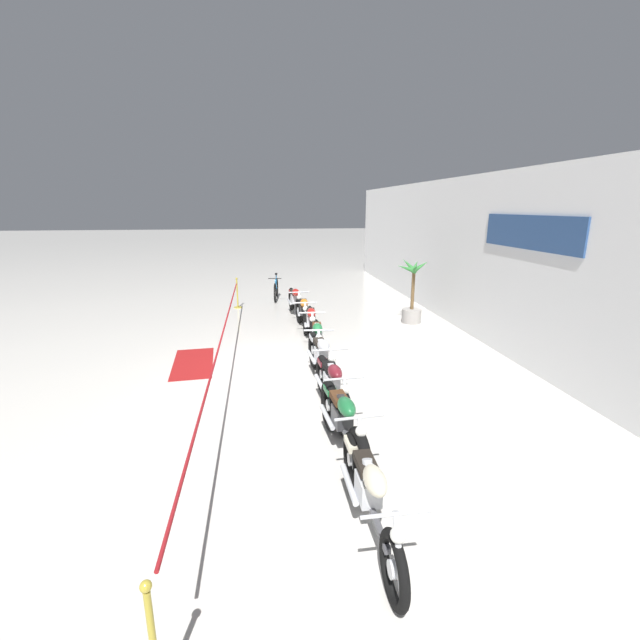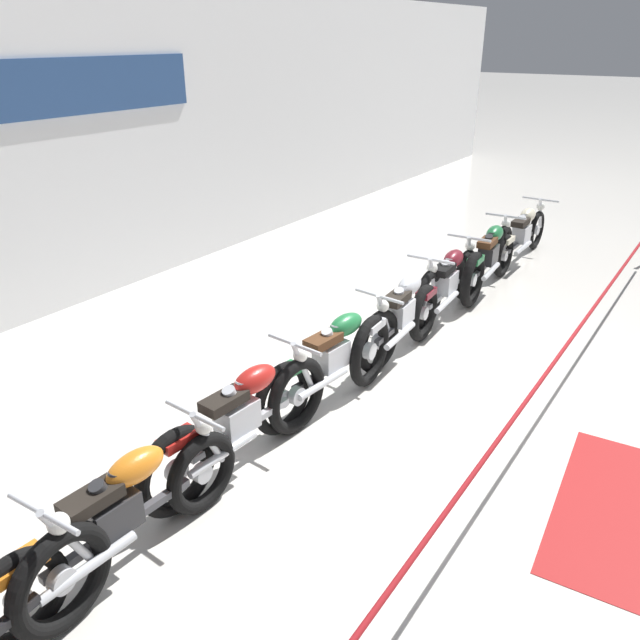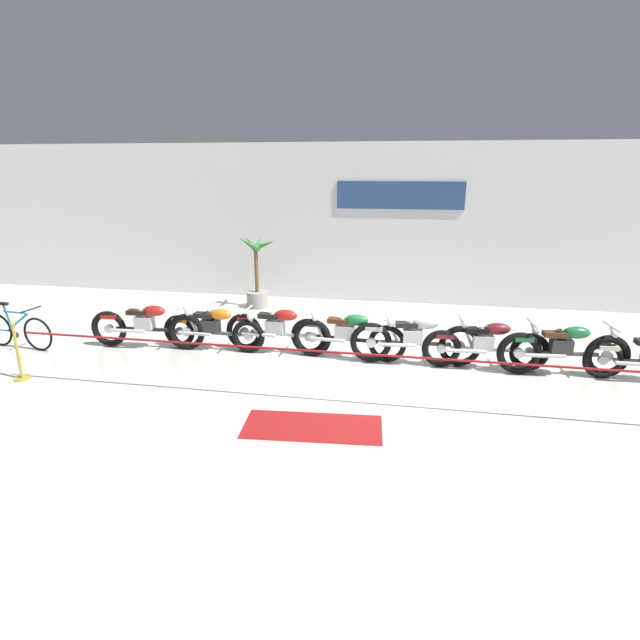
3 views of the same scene
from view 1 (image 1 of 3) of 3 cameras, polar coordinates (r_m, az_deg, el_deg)
The scene contains 14 objects.
ground_plane at distance 9.22m, azimuth -3.74°, elevation -6.73°, with size 120.00×120.00×0.00m, color silver.
back_wall at distance 10.37m, azimuth 25.73°, elevation 6.28°, with size 28.00×0.29×4.20m.
motorcycle_red_0 at distance 13.62m, azimuth -3.35°, elevation 2.48°, with size 2.43×0.62×0.96m.
motorcycle_orange_1 at distance 12.31m, azimuth -2.17°, elevation 1.06°, with size 2.20×0.62×0.92m.
motorcycle_red_2 at distance 11.02m, azimuth -1.20°, elevation -0.44°, with size 2.20×0.62×0.96m.
motorcycle_green_3 at distance 9.68m, azimuth -0.38°, elevation -2.64°, with size 2.30×0.62×0.95m.
motorcycle_silver_4 at distance 8.45m, azimuth 0.21°, elevation -5.22°, with size 2.44×0.62×0.97m.
motorcycle_maroon_5 at distance 7.30m, azimuth 1.64°, elevation -8.83°, with size 2.30×0.62×0.94m.
motorcycle_green_6 at distance 6.12m, azimuth 3.03°, elevation -13.61°, with size 2.29×0.62×0.97m.
motorcycle_cream_7 at distance 4.88m, azimuth 6.59°, elevation -22.15°, with size 2.37×0.62×0.91m.
bicycle at distance 16.16m, azimuth -5.88°, elevation 4.07°, with size 1.71×0.48×0.96m.
potted_palm_left_of_row at distance 13.04m, azimuth 12.17°, elevation 2.74°, with size 1.01×0.99×1.96m.
stanchion_far_left at distance 10.37m, azimuth -12.21°, elevation -0.19°, with size 12.20×0.28×1.05m.
floor_banner at distance 10.02m, azimuth -16.56°, elevation -5.52°, with size 2.00×0.86×0.01m, color maroon.
Camera 1 is at (8.55, -0.60, 3.40)m, focal length 24.00 mm.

